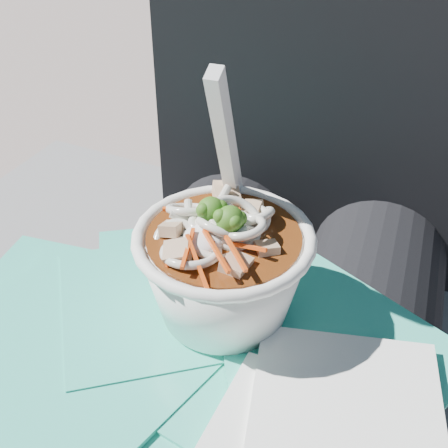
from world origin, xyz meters
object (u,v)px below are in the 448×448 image
(lap, at_px, (244,400))
(plastic_bag, at_px, (150,339))
(udon_bowl, at_px, (223,261))
(person_body, at_px, (274,305))

(lap, relative_size, plastic_bag, 1.15)
(udon_bowl, bearing_deg, lap, -27.62)
(lap, bearing_deg, udon_bowl, 152.38)
(person_body, relative_size, plastic_bag, 2.39)
(lap, xyz_separation_m, person_body, (0.00, 0.09, 0.03))
(lap, height_order, plastic_bag, plastic_bag)
(lap, xyz_separation_m, plastic_bag, (-0.07, -0.03, 0.08))
(lap, relative_size, udon_bowl, 2.52)
(lap, bearing_deg, plastic_bag, -157.80)
(lap, distance_m, plastic_bag, 0.11)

